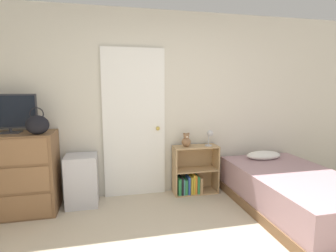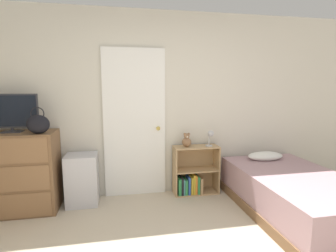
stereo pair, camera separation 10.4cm
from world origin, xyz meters
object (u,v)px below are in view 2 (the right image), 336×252
(teddy_bear, at_px, (187,141))
(bed, at_px, (295,194))
(storage_bin, at_px, (82,179))
(bookshelf, at_px, (193,176))
(dresser, at_px, (18,172))
(desk_lamp, at_px, (210,135))
(handbag, at_px, (38,124))
(tv, at_px, (11,112))

(teddy_bear, xyz_separation_m, bed, (1.14, -0.82, -0.53))
(storage_bin, height_order, bookshelf, bookshelf)
(dresser, bearing_deg, desk_lamp, 1.95)
(bed, bearing_deg, bookshelf, 141.57)
(storage_bin, distance_m, bed, 2.67)
(storage_bin, height_order, desk_lamp, desk_lamp)
(bed, bearing_deg, handbag, 169.47)
(handbag, xyz_separation_m, teddy_bear, (1.84, 0.27, -0.32))
(desk_lamp, bearing_deg, handbag, -173.93)
(desk_lamp, height_order, bed, desk_lamp)
(desk_lamp, bearing_deg, storage_bin, -179.50)
(bookshelf, distance_m, bed, 1.33)
(tv, xyz_separation_m, handbag, (0.34, -0.18, -0.12))
(storage_bin, distance_m, bookshelf, 1.52)
(storage_bin, relative_size, teddy_bear, 3.33)
(bookshelf, xyz_separation_m, desk_lamp, (0.24, -0.04, 0.59))
(tv, height_order, bed, tv)
(handbag, xyz_separation_m, bookshelf, (1.94, 0.27, -0.84))
(tv, relative_size, teddy_bear, 3.08)
(storage_bin, bearing_deg, tv, -177.13)
(bookshelf, xyz_separation_m, bed, (1.04, -0.83, -0.02))
(teddy_bear, relative_size, bed, 0.10)
(dresser, distance_m, handbag, 0.70)
(storage_bin, bearing_deg, dresser, -174.59)
(bookshelf, height_order, teddy_bear, teddy_bear)
(dresser, relative_size, bed, 0.51)
(bed, bearing_deg, dresser, 167.97)
(teddy_bear, bearing_deg, desk_lamp, -6.35)
(dresser, distance_m, storage_bin, 0.75)
(handbag, bearing_deg, desk_lamp, 6.07)
(tv, bearing_deg, bookshelf, 2.34)
(tv, distance_m, storage_bin, 1.18)
(teddy_bear, relative_size, desk_lamp, 0.87)
(storage_bin, bearing_deg, bed, -16.77)
(bookshelf, bearing_deg, desk_lamp, -9.54)
(handbag, height_order, bed, handbag)
(handbag, bearing_deg, dresser, 154.43)
(tv, bearing_deg, desk_lamp, 1.22)
(handbag, bearing_deg, teddy_bear, 8.30)
(tv, height_order, storage_bin, tv)
(dresser, xyz_separation_m, bookshelf, (2.25, 0.12, -0.23))
(bed, bearing_deg, storage_bin, 163.23)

